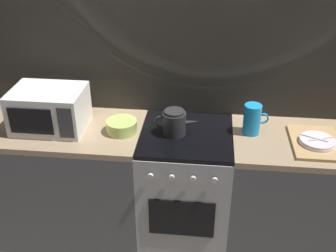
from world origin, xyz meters
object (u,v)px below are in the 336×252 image
object	(u,v)px
microwave	(49,109)
kettle	(174,122)
stove_unit	(185,189)
dish_pile	(316,142)
mixing_bowl	(122,126)
pitcher	(252,119)

from	to	relation	value
microwave	kettle	size ratio (longest dim) A/B	1.62
kettle	stove_unit	bearing A→B (deg)	2.92
kettle	dish_pile	distance (m)	0.89
microwave	kettle	world-z (taller)	microwave
stove_unit	microwave	size ratio (longest dim) A/B	1.96
kettle	dish_pile	bearing A→B (deg)	-2.68
stove_unit	mixing_bowl	xyz separation A→B (m)	(-0.42, -0.02, 0.49)
kettle	mixing_bowl	size ratio (longest dim) A/B	1.42
stove_unit	microwave	world-z (taller)	microwave
pitcher	microwave	bearing A→B (deg)	-177.11
dish_pile	mixing_bowl	bearing A→B (deg)	178.63
mixing_bowl	dish_pile	size ratio (longest dim) A/B	0.50
kettle	pitcher	xyz separation A→B (m)	(0.49, 0.06, 0.02)
kettle	pitcher	bearing A→B (deg)	7.14
pitcher	dish_pile	size ratio (longest dim) A/B	0.50
pitcher	stove_unit	bearing A→B (deg)	-172.07
mixing_bowl	pitcher	size ratio (longest dim) A/B	1.00
mixing_bowl	kettle	bearing A→B (deg)	2.04
stove_unit	mixing_bowl	world-z (taller)	mixing_bowl
stove_unit	mixing_bowl	bearing A→B (deg)	-177.80
microwave	kettle	xyz separation A→B (m)	(0.82, 0.00, -0.05)
dish_pile	pitcher	bearing A→B (deg)	165.25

